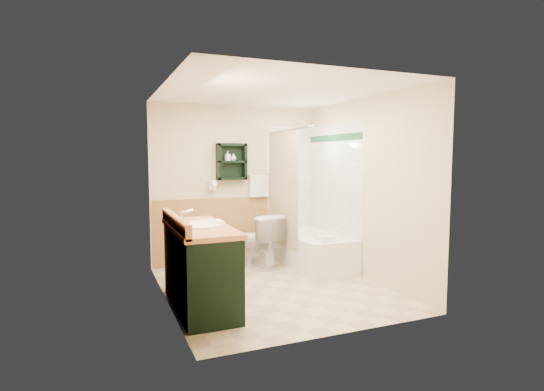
{
  "coord_description": "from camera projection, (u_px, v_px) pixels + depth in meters",
  "views": [
    {
      "loc": [
        -1.99,
        -4.73,
        1.62
      ],
      "look_at": [
        0.06,
        0.2,
        1.13
      ],
      "focal_mm": 28.0,
      "sensor_mm": 36.0,
      "label": 1
    }
  ],
  "objects": [
    {
      "name": "counter_towel",
      "position": [
        208.0,
        223.0,
        4.56
      ],
      "size": [
        0.31,
        0.25,
        0.04
      ],
      "primitive_type": "cube",
      "color": "silver",
      "rests_on": "vanity"
    },
    {
      "name": "hair_dryer",
      "position": [
        212.0,
        185.0,
        6.31
      ],
      "size": [
        0.1,
        0.24,
        0.18
      ],
      "primitive_type": null,
      "color": "white",
      "rests_on": "back_wall"
    },
    {
      "name": "wall_shelf",
      "position": [
        232.0,
        162.0,
        6.37
      ],
      "size": [
        0.45,
        0.15,
        0.55
      ],
      "primitive_type": "cube",
      "color": "black",
      "rests_on": "back_wall"
    },
    {
      "name": "tile_right",
      "position": [
        333.0,
        195.0,
        6.34
      ],
      "size": [
        1.5,
        1.5,
        2.1
      ],
      "primitive_type": null,
      "color": "white",
      "rests_on": "right_wall"
    },
    {
      "name": "tile_accent",
      "position": [
        333.0,
        138.0,
        6.26
      ],
      "size": [
        1.5,
        1.5,
        0.1
      ],
      "primitive_type": null,
      "color": "#164D29",
      "rests_on": "right_wall"
    },
    {
      "name": "ceiling",
      "position": [
        274.0,
        90.0,
        5.04
      ],
      "size": [
        2.6,
        3.0,
        0.04
      ],
      "primitive_type": "cube",
      "color": "white",
      "rests_on": "back_wall"
    },
    {
      "name": "wainscot_left",
      "position": [
        168.0,
        258.0,
        4.72
      ],
      "size": [
        2.98,
        2.98,
        1.0
      ],
      "primitive_type": null,
      "color": "tan",
      "rests_on": "left_wall"
    },
    {
      "name": "mirror_frame",
      "position": [
        176.0,
        169.0,
        4.13
      ],
      "size": [
        1.3,
        1.3,
        1.0
      ],
      "primitive_type": null,
      "color": "brown",
      "rests_on": "left_wall"
    },
    {
      "name": "shower_curtain",
      "position": [
        283.0,
        189.0,
        6.21
      ],
      "size": [
        1.05,
        1.05,
        1.7
      ],
      "primitive_type": null,
      "color": "#C6B396",
      "rests_on": "curtain_rod"
    },
    {
      "name": "tub_towel",
      "position": [
        325.0,
        239.0,
        5.68
      ],
      "size": [
        0.22,
        0.18,
        0.07
      ],
      "primitive_type": "cube",
      "color": "silver",
      "rests_on": "bathtub"
    },
    {
      "name": "mirror_glass",
      "position": [
        176.0,
        169.0,
        4.13
      ],
      "size": [
        1.2,
        1.2,
        0.9
      ],
      "primitive_type": null,
      "color": "white",
      "rests_on": "left_wall"
    },
    {
      "name": "soap_bottle_a",
      "position": [
        228.0,
        158.0,
        6.34
      ],
      "size": [
        0.1,
        0.16,
        0.07
      ],
      "primitive_type": "imported",
      "rotation": [
        0.0,
        0.0,
        0.25
      ],
      "color": "white",
      "rests_on": "wall_shelf"
    },
    {
      "name": "wainscot_back",
      "position": [
        237.0,
        229.0,
        6.58
      ],
      "size": [
        2.58,
        2.58,
        1.0
      ],
      "primitive_type": null,
      "color": "tan",
      "rests_on": "back_wall"
    },
    {
      "name": "toilet",
      "position": [
        258.0,
        241.0,
        6.25
      ],
      "size": [
        0.63,
        0.88,
        0.78
      ],
      "primitive_type": "imported",
      "rotation": [
        0.0,
        0.0,
        3.4
      ],
      "color": "white",
      "rests_on": "ground"
    },
    {
      "name": "bathtub",
      "position": [
        312.0,
        250.0,
        6.29
      ],
      "size": [
        0.74,
        1.5,
        0.49
      ],
      "primitive_type": "cube",
      "color": "white",
      "rests_on": "ground"
    },
    {
      "name": "curtain_rod",
      "position": [
        288.0,
        130.0,
        5.97
      ],
      "size": [
        0.03,
        1.6,
        0.03
      ],
      "primitive_type": "cylinder",
      "rotation": [
        1.57,
        0.0,
        0.0
      ],
      "color": "silver",
      "rests_on": "back_wall"
    },
    {
      "name": "left_wall",
      "position": [
        163.0,
        195.0,
        4.65
      ],
      "size": [
        0.04,
        3.0,
        2.4
      ],
      "primitive_type": "cube",
      "color": "#F9EBC2",
      "rests_on": "ground"
    },
    {
      "name": "vanity_book",
      "position": [
        181.0,
        214.0,
        4.56
      ],
      "size": [
        0.16,
        0.05,
        0.22
      ],
      "primitive_type": "imported",
      "rotation": [
        0.0,
        0.0,
        -0.2
      ],
      "color": "black",
      "rests_on": "vanity"
    },
    {
      "name": "towel_bar",
      "position": [
        259.0,
        174.0,
        6.6
      ],
      "size": [
        0.4,
        0.06,
        0.4
      ],
      "primitive_type": null,
      "color": "silver",
      "rests_on": "back_wall"
    },
    {
      "name": "vanity",
      "position": [
        200.0,
        267.0,
        4.54
      ],
      "size": [
        0.59,
        1.41,
        0.89
      ],
      "primitive_type": "cube",
      "color": "black",
      "rests_on": "ground"
    },
    {
      "name": "right_wall",
      "position": [
        365.0,
        189.0,
        5.65
      ],
      "size": [
        0.04,
        3.0,
        2.4
      ],
      "primitive_type": "cube",
      "color": "#F9EBC2",
      "rests_on": "ground"
    },
    {
      "name": "soap_bottle_b",
      "position": [
        233.0,
        158.0,
        6.37
      ],
      "size": [
        0.11,
        0.13,
        0.08
      ],
      "primitive_type": "imported",
      "rotation": [
        0.0,
        0.0,
        -0.34
      ],
      "color": "white",
      "rests_on": "wall_shelf"
    },
    {
      "name": "floor",
      "position": [
        274.0,
        288.0,
        5.26
      ],
      "size": [
        3.0,
        3.0,
        0.0
      ],
      "primitive_type": "plane",
      "color": "beige",
      "rests_on": "ground"
    },
    {
      "name": "tile_back",
      "position": [
        297.0,
        192.0,
        6.91
      ],
      "size": [
        0.95,
        0.95,
        2.1
      ],
      "primitive_type": null,
      "color": "white",
      "rests_on": "back_wall"
    },
    {
      "name": "back_wall",
      "position": [
        236.0,
        184.0,
        6.55
      ],
      "size": [
        2.6,
        0.04,
        2.4
      ],
      "primitive_type": "cube",
      "color": "#F9EBC2",
      "rests_on": "ground"
    }
  ]
}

